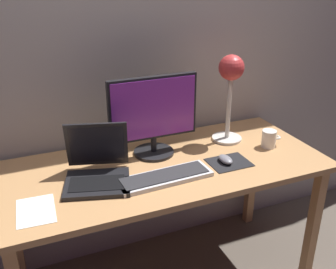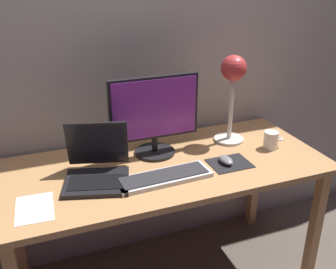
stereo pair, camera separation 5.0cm
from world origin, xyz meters
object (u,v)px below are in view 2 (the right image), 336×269
monitor (154,114)px  coffee_mug (271,140)px  laptop (97,164)px  desk_lamp (233,81)px  keyboard_main (164,177)px  mouse (226,160)px

monitor → coffee_mug: monitor is taller
monitor → laptop: bearing=-157.7°
monitor → desk_lamp: size_ratio=0.96×
desk_lamp → coffee_mug: desk_lamp is taller
keyboard_main → desk_lamp: (0.49, 0.27, 0.33)m
monitor → desk_lamp: 0.45m
monitor → coffee_mug: size_ratio=4.10×
laptop → coffee_mug: laptop is taller
keyboard_main → mouse: size_ratio=4.64×
laptop → mouse: laptop is taller
desk_lamp → mouse: desk_lamp is taller
desk_lamp → mouse: bearing=-122.0°
desk_lamp → coffee_mug: bearing=-46.0°
monitor → laptop: monitor is taller
desk_lamp → coffee_mug: 0.37m
mouse → coffee_mug: bearing=13.2°
monitor → desk_lamp: (0.44, 0.00, 0.12)m
mouse → desk_lamp: bearing=58.0°
keyboard_main → desk_lamp: bearing=29.0°
desk_lamp → mouse: (-0.15, -0.24, -0.32)m
mouse → coffee_mug: 0.32m
laptop → desk_lamp: desk_lamp is taller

